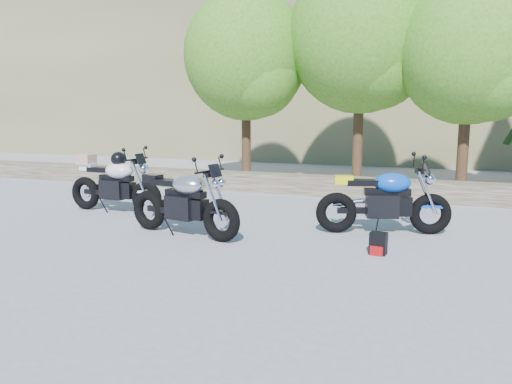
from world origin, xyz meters
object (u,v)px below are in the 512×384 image
(silver_bike, at_px, (184,203))
(backpack, at_px, (378,244))
(white_bike, at_px, (114,183))
(blue_bike, at_px, (384,201))

(silver_bike, distance_m, backpack, 3.30)
(silver_bike, relative_size, backpack, 6.96)
(silver_bike, bearing_deg, white_bike, 163.56)
(silver_bike, xyz_separation_m, white_bike, (-2.38, 1.27, 0.06))
(blue_bike, height_order, backpack, blue_bike)
(blue_bike, xyz_separation_m, backpack, (0.09, -1.37, -0.41))
(white_bike, bearing_deg, backpack, -9.46)
(backpack, bearing_deg, white_bike, 173.99)
(white_bike, bearing_deg, silver_bike, -25.06)
(white_bike, height_order, blue_bike, white_bike)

